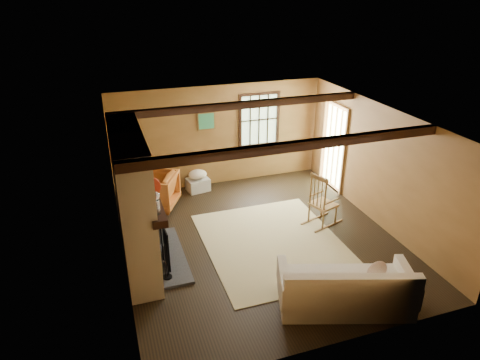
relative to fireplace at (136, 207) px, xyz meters
name	(u,v)px	position (x,y,z in m)	size (l,w,h in m)	color
ground	(260,240)	(2.23, 0.00, -1.10)	(5.50, 5.50, 0.00)	black
room_envelope	(268,154)	(2.45, 0.26, 0.53)	(5.02, 5.52, 2.44)	olive
fireplace	(136,207)	(0.00, 0.00, 0.00)	(1.02, 2.30, 2.40)	brown
rug	(273,243)	(2.43, -0.20, -1.10)	(2.50, 3.00, 0.01)	#CCC088
rocking_chair	(322,203)	(3.62, 0.18, -0.63)	(0.90, 0.66, 1.12)	tan
sofa	(346,291)	(2.79, -2.13, -0.82)	(2.16, 1.45, 0.80)	white
firewood_pile	(137,192)	(0.20, 2.60, -0.99)	(0.63, 0.12, 0.23)	brown
laundry_basket	(198,184)	(1.61, 2.48, -0.95)	(0.50, 0.38, 0.30)	silver
basket_pillow	(198,174)	(1.61, 2.48, -0.69)	(0.43, 0.35, 0.22)	white
armchair	(156,190)	(0.57, 1.98, -0.71)	(0.83, 0.86, 0.78)	#BF6026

